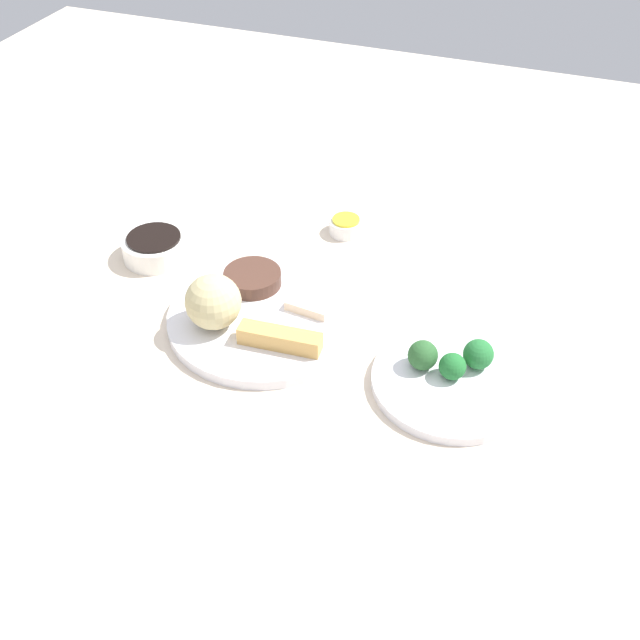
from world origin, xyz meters
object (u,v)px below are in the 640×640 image
(broccoli_plate, at_px, (452,382))
(sauce_ramekin_hot_mustard, at_px, (346,227))
(main_plate, at_px, (266,318))
(soy_sauce_bowl, at_px, (155,248))

(broccoli_plate, height_order, sauce_ramekin_hot_mustard, sauce_ramekin_hot_mustard)
(sauce_ramekin_hot_mustard, bearing_deg, main_plate, -97.07)
(main_plate, height_order, soy_sauce_bowl, soy_sauce_bowl)
(main_plate, height_order, broccoli_plate, main_plate)
(soy_sauce_bowl, height_order, sauce_ramekin_hot_mustard, soy_sauce_bowl)
(broccoli_plate, relative_size, soy_sauce_bowl, 2.05)
(main_plate, bearing_deg, soy_sauce_bowl, 158.99)
(main_plate, relative_size, soy_sauce_bowl, 2.73)
(broccoli_plate, distance_m, soy_sauce_bowl, 0.53)
(soy_sauce_bowl, bearing_deg, broccoli_plate, -13.66)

